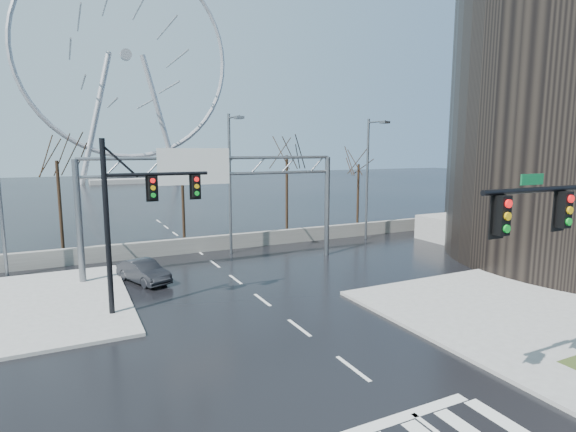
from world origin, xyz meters
TOP-DOWN VIEW (x-y plane):
  - ground at (0.00, 0.00)m, footprint 260.00×260.00m
  - sidewalk_right_ext at (10.00, 2.00)m, footprint 12.00×10.00m
  - sidewalk_far at (-11.00, 12.00)m, footprint 10.00×12.00m
  - barrier_wall at (0.00, 20.00)m, footprint 52.00×0.50m
  - signal_mast_near at (5.14, -4.04)m, footprint 5.52×0.41m
  - signal_mast_far at (-5.87, 8.96)m, footprint 4.72×0.41m
  - sign_gantry at (-0.38, 14.96)m, footprint 16.36×0.40m
  - streetlight_mid at (2.00, 18.16)m, footprint 0.50×2.55m
  - streetlight_right at (14.00, 18.16)m, footprint 0.50×2.55m
  - tree_left at (-9.00, 23.50)m, footprint 3.75×3.75m
  - tree_center at (0.00, 24.50)m, footprint 3.25×3.25m
  - tree_right at (9.00, 23.50)m, footprint 3.90×3.90m
  - tree_far_right at (17.00, 24.00)m, footprint 3.40×3.40m
  - ferris_wheel at (5.00, 95.00)m, footprint 45.00×6.00m
  - car at (-4.87, 13.82)m, footprint 2.69×4.10m

SIDE VIEW (x-z plane):
  - ground at x=0.00m, z-range 0.00..0.00m
  - sidewalk_right_ext at x=10.00m, z-range 0.00..0.15m
  - sidewalk_far at x=-11.00m, z-range 0.00..0.15m
  - barrier_wall at x=0.00m, z-range 0.00..1.10m
  - car at x=-4.87m, z-range 0.00..1.28m
  - signal_mast_far at x=-5.87m, z-range 0.83..8.83m
  - signal_mast_near at x=5.14m, z-range 0.87..8.87m
  - tree_center at x=0.00m, z-range 1.92..8.42m
  - sign_gantry at x=-0.38m, z-range 1.38..8.98m
  - tree_far_right at x=17.00m, z-range 2.01..8.81m
  - streetlight_mid at x=2.00m, z-range 0.89..10.89m
  - streetlight_right at x=14.00m, z-range 0.89..10.89m
  - tree_left at x=-9.00m, z-range 2.23..9.73m
  - tree_right at x=9.00m, z-range 2.32..10.12m
  - ferris_wheel at x=5.00m, z-range 0.68..51.59m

